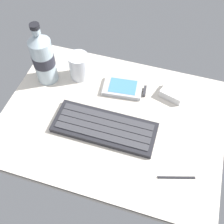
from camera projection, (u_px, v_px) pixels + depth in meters
ground_plane at (112, 120)px, 81.38cm from camera, size 64.00×48.00×2.80cm
keyboard at (105, 127)px, 77.88cm from camera, size 29.01×11.03×1.70cm
handheld_device at (125, 88)px, 86.41cm from camera, size 13.35×8.87×1.50cm
juice_cup at (79, 67)px, 87.30cm from camera, size 6.40×6.40×8.50cm
water_bottle at (43, 57)px, 82.53cm from camera, size 6.73×6.73×20.80cm
charger_block at (173, 93)px, 84.73cm from camera, size 8.31×7.37×2.40cm
stylus_pen at (176, 177)px, 69.77cm from camera, size 9.31×3.35×0.70cm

